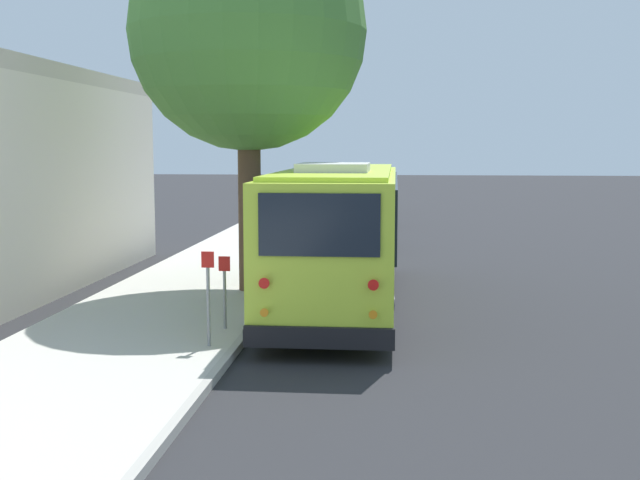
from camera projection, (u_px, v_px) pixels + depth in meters
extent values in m
plane|color=#28282B|center=(344.00, 294.00, 19.62)|extent=(160.00, 160.00, 0.00)
cube|color=beige|center=(196.00, 289.00, 19.96)|extent=(80.00, 4.18, 0.15)
cube|color=#AAA69D|center=(282.00, 290.00, 19.76)|extent=(80.00, 0.14, 0.15)
cube|color=#BCDB38|center=(340.00, 233.00, 18.18)|extent=(10.20, 2.50, 2.72)
cube|color=black|center=(340.00, 286.00, 18.32)|extent=(10.25, 2.55, 0.28)
cube|color=black|center=(340.00, 207.00, 18.11)|extent=(9.37, 2.59, 1.29)
cube|color=black|center=(352.00, 194.00, 23.17)|extent=(0.03, 2.18, 1.36)
cube|color=black|center=(319.00, 225.00, 13.03)|extent=(0.03, 2.00, 1.04)
cube|color=black|center=(352.00, 172.00, 23.10)|extent=(0.04, 1.79, 0.22)
cube|color=#BCDB38|center=(340.00, 171.00, 18.01)|extent=(9.57, 2.27, 0.10)
cube|color=silver|center=(334.00, 168.00, 16.20)|extent=(1.88, 1.41, 0.20)
cube|color=black|center=(352.00, 254.00, 23.41)|extent=(0.10, 2.51, 0.36)
cube|color=black|center=(319.00, 338.00, 13.22)|extent=(0.10, 2.51, 0.36)
cylinder|color=red|center=(264.00, 283.00, 13.15)|extent=(0.03, 0.18, 0.18)
cylinder|color=orange|center=(264.00, 313.00, 13.20)|extent=(0.03, 0.14, 0.14)
cylinder|color=red|center=(373.00, 285.00, 12.98)|extent=(0.03, 0.18, 0.18)
cylinder|color=orange|center=(373.00, 315.00, 13.04)|extent=(0.03, 0.14, 0.14)
cube|color=white|center=(323.00, 248.00, 23.51)|extent=(0.04, 0.32, 0.18)
cube|color=white|center=(380.00, 248.00, 23.36)|extent=(0.04, 0.32, 0.18)
cube|color=black|center=(302.00, 185.00, 22.94)|extent=(0.06, 0.10, 0.24)
cylinder|color=black|center=(307.00, 262.00, 21.39)|extent=(1.05, 0.30, 1.05)
cylinder|color=slate|center=(307.00, 262.00, 21.39)|extent=(0.47, 0.32, 0.47)
cylinder|color=black|center=(388.00, 263.00, 21.19)|extent=(1.05, 0.30, 1.05)
cylinder|color=slate|center=(388.00, 263.00, 21.19)|extent=(0.47, 0.32, 0.47)
cylinder|color=black|center=(274.00, 306.00, 15.58)|extent=(1.05, 0.30, 1.05)
cylinder|color=slate|center=(274.00, 306.00, 15.58)|extent=(0.47, 0.32, 0.47)
cylinder|color=black|center=(386.00, 308.00, 15.38)|extent=(1.05, 0.30, 1.05)
cylinder|color=slate|center=(386.00, 308.00, 15.38)|extent=(0.47, 0.32, 0.47)
cube|color=slate|center=(349.00, 234.00, 28.89)|extent=(4.55, 1.83, 0.61)
cube|color=black|center=(349.00, 219.00, 28.71)|extent=(2.18, 1.53, 0.48)
cube|color=slate|center=(349.00, 213.00, 28.68)|extent=(2.09, 1.49, 0.05)
cube|color=black|center=(351.00, 233.00, 31.17)|extent=(0.12, 1.65, 0.20)
cube|color=black|center=(347.00, 247.00, 26.65)|extent=(0.12, 1.65, 0.20)
cylinder|color=black|center=(330.00, 234.00, 30.37)|extent=(0.61, 0.22, 0.61)
cylinder|color=slate|center=(330.00, 234.00, 30.37)|extent=(0.28, 0.23, 0.27)
cylinder|color=black|center=(371.00, 234.00, 30.27)|extent=(0.61, 0.22, 0.61)
cylinder|color=slate|center=(371.00, 234.00, 30.27)|extent=(0.28, 0.23, 0.27)
cylinder|color=black|center=(325.00, 243.00, 27.55)|extent=(0.61, 0.22, 0.61)
cylinder|color=slate|center=(325.00, 243.00, 27.55)|extent=(0.28, 0.23, 0.27)
cylinder|color=black|center=(371.00, 243.00, 27.44)|extent=(0.61, 0.22, 0.61)
cylinder|color=slate|center=(371.00, 243.00, 27.44)|extent=(0.28, 0.23, 0.27)
cube|color=black|center=(359.00, 215.00, 36.43)|extent=(4.45, 1.70, 0.66)
cube|color=black|center=(359.00, 202.00, 36.25)|extent=(2.12, 1.44, 0.48)
cube|color=black|center=(359.00, 197.00, 36.22)|extent=(2.04, 1.40, 0.05)
cube|color=black|center=(361.00, 215.00, 38.67)|extent=(0.11, 1.57, 0.20)
cube|color=black|center=(358.00, 224.00, 34.24)|extent=(0.11, 1.57, 0.20)
cylinder|color=black|center=(345.00, 215.00, 37.89)|extent=(0.68, 0.21, 0.67)
cylinder|color=slate|center=(345.00, 215.00, 37.89)|extent=(0.31, 0.23, 0.30)
cylinder|color=black|center=(376.00, 216.00, 37.77)|extent=(0.68, 0.21, 0.67)
cylinder|color=slate|center=(376.00, 216.00, 37.77)|extent=(0.31, 0.23, 0.30)
cylinder|color=black|center=(342.00, 221.00, 35.12)|extent=(0.68, 0.21, 0.67)
cylinder|color=slate|center=(342.00, 221.00, 35.12)|extent=(0.31, 0.23, 0.30)
cylinder|color=black|center=(375.00, 221.00, 35.01)|extent=(0.68, 0.21, 0.67)
cylinder|color=slate|center=(375.00, 221.00, 35.01)|extent=(0.31, 0.23, 0.30)
cube|color=silver|center=(365.00, 203.00, 43.85)|extent=(4.40, 1.77, 0.64)
cube|color=black|center=(365.00, 193.00, 43.67)|extent=(2.10, 1.49, 0.48)
cube|color=silver|center=(365.00, 189.00, 43.64)|extent=(2.02, 1.45, 0.05)
cube|color=black|center=(365.00, 204.00, 46.06)|extent=(0.12, 1.61, 0.20)
cube|color=black|center=(364.00, 210.00, 41.69)|extent=(0.12, 1.61, 0.20)
cylinder|color=black|center=(352.00, 204.00, 45.29)|extent=(0.66, 0.22, 0.66)
cylinder|color=slate|center=(352.00, 204.00, 45.29)|extent=(0.30, 0.23, 0.30)
cylinder|color=black|center=(378.00, 204.00, 45.18)|extent=(0.66, 0.22, 0.66)
cylinder|color=slate|center=(378.00, 204.00, 45.18)|extent=(0.30, 0.23, 0.30)
cylinder|color=black|center=(350.00, 208.00, 42.56)|extent=(0.66, 0.22, 0.66)
cylinder|color=slate|center=(350.00, 208.00, 42.56)|extent=(0.30, 0.23, 0.30)
cylinder|color=black|center=(378.00, 208.00, 42.45)|extent=(0.66, 0.22, 0.66)
cylinder|color=slate|center=(378.00, 208.00, 42.45)|extent=(0.30, 0.23, 0.30)
cylinder|color=brown|center=(250.00, 204.00, 19.19)|extent=(0.54, 0.54, 4.17)
sphere|color=#4C8438|center=(248.00, 32.00, 18.72)|extent=(5.57, 5.57, 5.57)
cylinder|color=gray|center=(208.00, 307.00, 13.90)|extent=(0.06, 0.06, 1.38)
cube|color=red|center=(208.00, 260.00, 13.80)|extent=(0.02, 0.22, 0.28)
cylinder|color=gray|center=(225.00, 300.00, 15.24)|extent=(0.06, 0.06, 1.11)
cube|color=red|center=(224.00, 264.00, 15.15)|extent=(0.02, 0.22, 0.28)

